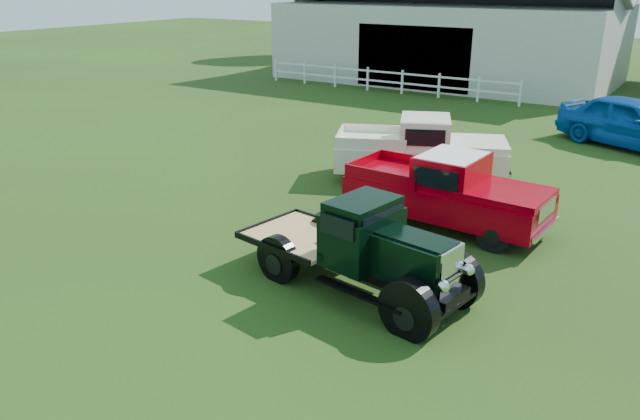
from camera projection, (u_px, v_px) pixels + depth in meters
The scene contains 7 objects.
ground at pixel (280, 274), 12.62m from camera, with size 120.00×120.00×0.00m, color #253414.
shed_left at pixel (450, 29), 35.61m from camera, with size 18.80×10.20×5.60m, color #A3A18E, non-canonical shape.
fence_rail at pixel (385, 80), 32.19m from camera, with size 14.20×0.16×1.20m, color white, non-canonical shape.
vintage_flatbed at pixel (358, 245), 11.69m from camera, with size 4.70×1.86×1.86m, color black, non-canonical shape.
red_pickup at pixel (446, 190), 14.80m from camera, with size 4.93×1.90×1.80m, color #98000D, non-canonical shape.
white_pickup at pixel (421, 150), 18.10m from camera, with size 5.04×1.96×1.85m, color beige, non-canonical shape.
misc_car_blue at pixel (634, 123), 21.60m from camera, with size 2.10×5.23×1.78m, color #09449F.
Camera 1 is at (6.86, -9.08, 5.66)m, focal length 35.00 mm.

